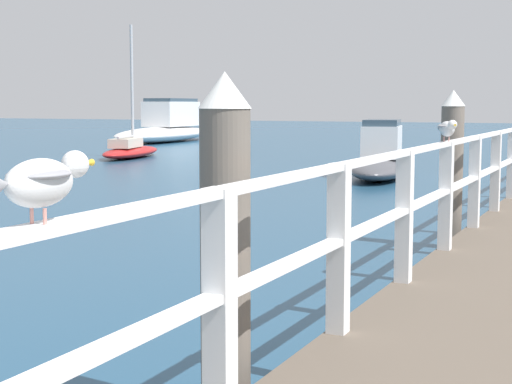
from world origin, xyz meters
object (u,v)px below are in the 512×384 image
(seagull_background, at_px, (447,128))
(boat_2, at_px, (166,127))
(dock_piling_far, at_px, (451,169))
(boat_4, at_px, (130,150))
(boat_1, at_px, (381,159))
(dock_piling_near, at_px, (225,250))
(seagull_foreground, at_px, (41,180))

(seagull_background, bearing_deg, boat_2, -81.14)
(dock_piling_far, distance_m, boat_4, 18.19)
(boat_1, xyz_separation_m, boat_2, (-14.72, 13.78, 0.22))
(boat_4, bearing_deg, seagull_background, -62.29)
(dock_piling_far, height_order, boat_4, boat_4)
(dock_piling_near, height_order, seagull_background, dock_piling_near)
(boat_1, bearing_deg, boat_2, 125.58)
(seagull_background, relative_size, boat_2, 0.05)
(dock_piling_near, bearing_deg, boat_1, 103.23)
(dock_piling_near, relative_size, boat_1, 0.45)
(boat_2, bearing_deg, dock_piling_near, -62.32)
(boat_1, bearing_deg, seagull_foreground, -88.33)
(dock_piling_near, xyz_separation_m, seagull_background, (0.38, 3.93, 0.57))
(seagull_background, xyz_separation_m, boat_1, (-3.89, 11.00, -1.10))
(dock_piling_near, bearing_deg, dock_piling_far, 90.00)
(seagull_foreground, distance_m, boat_2, 35.86)
(boat_1, bearing_deg, boat_4, 148.78)
(dock_piling_far, distance_m, boat_2, 29.05)
(dock_piling_far, distance_m, seagull_foreground, 8.05)
(boat_2, bearing_deg, dock_piling_far, -55.87)
(seagull_background, distance_m, boat_2, 31.00)
(dock_piling_far, xyz_separation_m, boat_2, (-18.23, 22.62, -0.30))
(dock_piling_far, relative_size, seagull_foreground, 4.15)
(seagull_background, bearing_deg, seagull_foreground, 61.90)
(seagull_foreground, bearing_deg, boat_4, 123.04)
(dock_piling_near, height_order, seagull_foreground, dock_piling_near)
(dock_piling_far, relative_size, boat_2, 0.23)
(boat_4, bearing_deg, boat_1, -35.44)
(dock_piling_far, distance_m, seagull_background, 2.27)
(boat_1, distance_m, boat_2, 20.16)
(dock_piling_near, bearing_deg, seagull_foreground, -78.86)
(dock_piling_far, distance_m, boat_1, 9.53)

